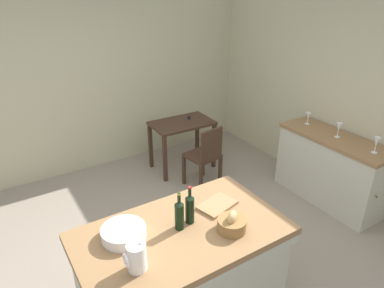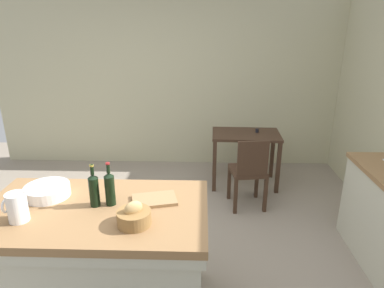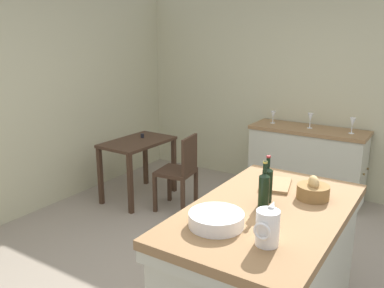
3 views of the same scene
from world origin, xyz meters
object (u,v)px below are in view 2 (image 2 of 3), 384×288
at_px(wine_bottle_amber, 94,189).
at_px(bread_basket, 134,216).
at_px(pitcher, 17,207).
at_px(wash_bowl, 47,191).
at_px(writing_desk, 246,142).
at_px(island_table, 100,256).
at_px(cutting_board, 154,200).
at_px(wine_bottle_dark, 110,188).
at_px(wooden_chair, 249,171).

bearing_deg(wine_bottle_amber, bread_basket, -35.41).
height_order(pitcher, wash_bowl, pitcher).
distance_m(writing_desk, pitcher, 3.06).
xyz_separation_m(island_table, writing_desk, (1.35, 2.27, 0.14)).
distance_m(cutting_board, wine_bottle_dark, 0.34).
bearing_deg(pitcher, writing_desk, 53.61).
relative_size(writing_desk, wine_bottle_dark, 2.80).
bearing_deg(island_table, writing_desk, 59.18).
bearing_deg(wash_bowl, island_table, -22.11).
distance_m(island_table, wine_bottle_dark, 0.56).
distance_m(wooden_chair, wash_bowl, 2.30).
xyz_separation_m(wine_bottle_dark, wine_bottle_amber, (-0.11, -0.02, -0.00)).
bearing_deg(writing_desk, wooden_chair, -92.43).
distance_m(wooden_chair, bread_basket, 2.12).
xyz_separation_m(pitcher, wine_bottle_dark, (0.56, 0.23, 0.03)).
relative_size(wash_bowl, wine_bottle_amber, 1.04).
xyz_separation_m(island_table, cutting_board, (0.42, 0.11, 0.43)).
distance_m(wash_bowl, cutting_board, 0.82).
relative_size(wash_bowl, wine_bottle_dark, 1.02).
distance_m(wash_bowl, bread_basket, 0.82).
relative_size(pitcher, bread_basket, 1.08).
relative_size(pitcher, wash_bowl, 0.73).
bearing_deg(wash_bowl, bread_basket, -26.30).
height_order(island_table, pitcher, pitcher).
height_order(island_table, writing_desk, island_table).
bearing_deg(cutting_board, bread_basket, -106.13).
bearing_deg(bread_basket, wash_bowl, 153.70).
xyz_separation_m(cutting_board, wine_bottle_amber, (-0.42, -0.08, 0.12)).
distance_m(wine_bottle_dark, wine_bottle_amber, 0.11).
distance_m(cutting_board, wine_bottle_amber, 0.44).
relative_size(wooden_chair, bread_basket, 4.03).
relative_size(pitcher, wine_bottle_amber, 0.76).
relative_size(island_table, bread_basket, 7.20).
bearing_deg(writing_desk, wash_bowl, -129.88).
distance_m(pitcher, wine_bottle_dark, 0.61).
height_order(pitcher, cutting_board, pitcher).
height_order(bread_basket, wine_bottle_dark, wine_bottle_dark).
relative_size(writing_desk, pitcher, 3.78).
distance_m(writing_desk, wine_bottle_dark, 2.57).
bearing_deg(wine_bottle_amber, island_table, -91.10).
distance_m(pitcher, wine_bottle_amber, 0.50).
relative_size(wine_bottle_dark, wine_bottle_amber, 1.02).
bearing_deg(bread_basket, pitcher, 178.54).
bearing_deg(wash_bowl, cutting_board, -3.67).
xyz_separation_m(wash_bowl, cutting_board, (0.82, -0.05, -0.03)).
relative_size(cutting_board, wine_bottle_dark, 0.98).
bearing_deg(island_table, bread_basket, -31.09).
distance_m(wooden_chair, pitcher, 2.57).
xyz_separation_m(writing_desk, wash_bowl, (-1.76, -2.10, 0.32)).
height_order(island_table, wash_bowl, wash_bowl).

